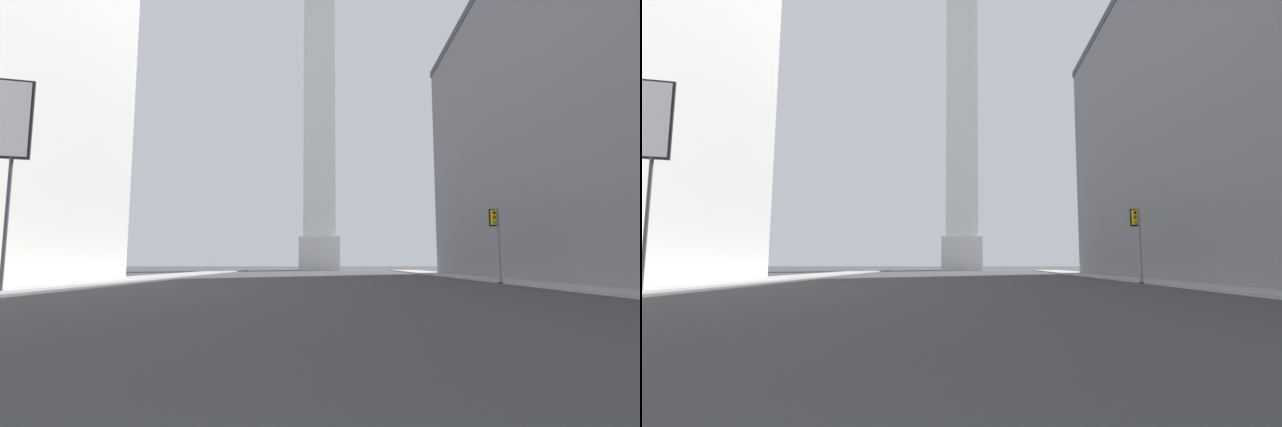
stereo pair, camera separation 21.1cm
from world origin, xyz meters
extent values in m
cube|color=gray|center=(-16.67, 32.32, 0.07)|extent=(5.00, 107.73, 0.15)
cube|color=gray|center=(16.67, 32.32, 0.07)|extent=(5.00, 107.73, 0.15)
cube|color=silver|center=(0.00, 89.77, 3.42)|extent=(8.31, 8.31, 6.83)
cube|color=white|center=(0.00, 89.77, 36.63)|extent=(6.65, 6.65, 59.60)
cylinder|color=slate|center=(14.09, 31.31, 2.79)|extent=(0.18, 0.18, 5.57)
cylinder|color=#262626|center=(14.09, 31.31, 0.05)|extent=(0.40, 0.40, 0.10)
cube|color=#E5B20F|center=(13.80, 31.31, 4.87)|extent=(0.37, 0.37, 1.10)
cube|color=black|center=(13.82, 31.49, 4.87)|extent=(0.58, 0.09, 1.32)
sphere|color=#410907|center=(13.78, 31.12, 5.22)|extent=(0.22, 0.22, 0.22)
sphere|color=#483506|center=(13.78, 31.12, 4.87)|extent=(0.22, 0.22, 0.22)
sphere|color=green|center=(13.78, 31.12, 4.53)|extent=(0.22, 0.22, 0.22)
cylinder|color=#3F3F42|center=(-14.46, 20.22, 3.40)|extent=(0.18, 0.18, 6.80)
camera|label=1|loc=(1.28, -0.50, 1.49)|focal=24.00mm
camera|label=2|loc=(1.49, -0.50, 1.49)|focal=24.00mm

